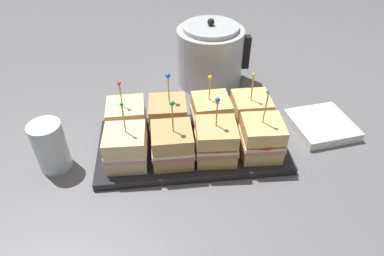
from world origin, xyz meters
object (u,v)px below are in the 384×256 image
(sandwich_front_far_right, at_px, (261,138))
(drinking_glass, at_px, (50,146))
(sandwich_front_center_left, at_px, (172,145))
(sandwich_back_far_left, at_px, (127,120))
(sandwich_front_center_right, at_px, (216,142))
(napkin_stack, at_px, (322,125))
(sandwich_back_center_right, at_px, (211,114))
(kettle_steel, at_px, (210,55))
(sandwich_front_far_left, at_px, (126,148))
(serving_platter, at_px, (192,146))
(sandwich_back_far_right, at_px, (250,113))
(sandwich_back_center_left, at_px, (168,117))

(sandwich_front_far_right, distance_m, drinking_glass, 0.46)
(sandwich_front_center_left, xyz_separation_m, sandwich_back_far_left, (-0.10, 0.10, 0.00))
(sandwich_front_center_right, bearing_deg, napkin_stack, 17.28)
(sandwich_back_center_right, height_order, kettle_steel, kettle_steel)
(sandwich_front_center_right, bearing_deg, sandwich_front_far_left, 178.84)
(serving_platter, relative_size, sandwich_front_far_left, 2.79)
(sandwich_front_center_left, bearing_deg, napkin_stack, 13.00)
(serving_platter, height_order, sandwich_front_center_left, sandwich_front_center_left)
(sandwich_front_far_left, height_order, sandwich_back_far_right, same)
(sandwich_front_far_right, xyz_separation_m, sandwich_back_center_right, (-0.10, 0.10, 0.00))
(sandwich_back_center_right, bearing_deg, serving_platter, -136.30)
(sandwich_front_far_right, distance_m, kettle_steel, 0.36)
(sandwich_front_center_right, distance_m, sandwich_back_far_left, 0.22)
(sandwich_front_far_left, distance_m, sandwich_front_center_right, 0.19)
(sandwich_front_center_right, bearing_deg, sandwich_back_far_right, 43.90)
(sandwich_back_center_right, bearing_deg, drinking_glass, -168.50)
(sandwich_back_center_right, bearing_deg, sandwich_front_far_left, -154.34)
(sandwich_front_far_right, bearing_deg, drinking_glass, 176.76)
(drinking_glass, distance_m, napkin_stack, 0.65)
(sandwich_back_center_right, bearing_deg, sandwich_back_center_left, 179.90)
(serving_platter, height_order, sandwich_back_far_right, sandwich_back_far_right)
(sandwich_front_far_right, xyz_separation_m, kettle_steel, (-0.06, 0.36, 0.03))
(sandwich_front_center_left, bearing_deg, sandwich_back_far_left, 135.64)
(sandwich_back_center_right, bearing_deg, sandwich_front_far_right, -45.63)
(sandwich_front_center_right, xyz_separation_m, sandwich_front_far_right, (0.10, 0.00, -0.00))
(sandwich_front_center_left, height_order, sandwich_back_center_right, sandwich_front_center_left)
(serving_platter, xyz_separation_m, sandwich_back_far_left, (-0.15, 0.05, 0.05))
(sandwich_back_center_left, height_order, napkin_stack, sandwich_back_center_left)
(sandwich_back_far_left, relative_size, kettle_steel, 0.70)
(sandwich_front_far_left, bearing_deg, sandwich_back_far_left, 90.90)
(serving_platter, bearing_deg, kettle_steel, 74.15)
(sandwich_back_center_right, xyz_separation_m, drinking_glass, (-0.36, -0.07, -0.00))
(serving_platter, relative_size, sandwich_back_far_right, 2.78)
(sandwich_front_far_right, height_order, sandwich_back_center_right, sandwich_front_far_right)
(sandwich_front_center_right, relative_size, sandwich_back_far_right, 1.00)
(sandwich_front_center_right, distance_m, kettle_steel, 0.36)
(sandwich_back_far_right, bearing_deg, sandwich_front_far_left, -162.54)
(sandwich_front_far_left, bearing_deg, kettle_steel, 56.30)
(sandwich_back_far_left, xyz_separation_m, kettle_steel, (0.24, 0.26, 0.03))
(sandwich_front_far_right, bearing_deg, sandwich_front_center_left, 179.66)
(sandwich_back_center_right, relative_size, kettle_steel, 0.70)
(sandwich_back_far_right, xyz_separation_m, napkin_stack, (0.19, -0.01, -0.05))
(sandwich_front_center_left, relative_size, kettle_steel, 0.73)
(sandwich_front_far_left, relative_size, sandwich_back_center_left, 0.99)
(sandwich_front_center_right, distance_m, sandwich_back_center_right, 0.10)
(sandwich_front_far_right, relative_size, kettle_steel, 0.78)
(sandwich_front_far_left, height_order, sandwich_front_center_left, sandwich_front_center_left)
(sandwich_back_center_left, bearing_deg, sandwich_front_center_left, -87.85)
(sandwich_back_far_left, bearing_deg, serving_platter, -18.31)
(serving_platter, distance_m, sandwich_back_far_left, 0.17)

